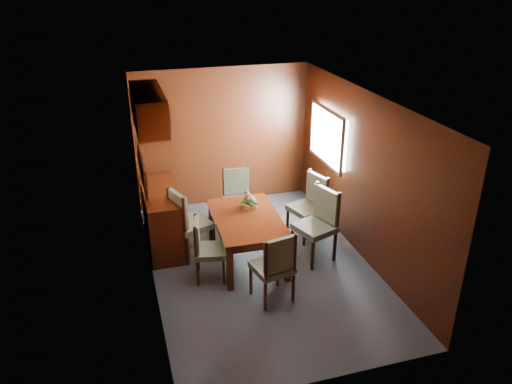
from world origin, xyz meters
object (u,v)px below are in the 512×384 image
object	(u,v)px
sideboard	(162,218)
dining_table	(247,223)
chair_head	(275,264)
chair_right_near	(319,220)
flower_centerpiece	(250,199)
chair_left_near	(205,246)

from	to	relation	value
sideboard	dining_table	distance (m)	1.37
chair_head	dining_table	bearing A→B (deg)	82.33
chair_right_near	flower_centerpiece	distance (m)	1.04
sideboard	chair_right_near	xyz separation A→B (m)	(2.12, -1.00, 0.15)
dining_table	chair_right_near	bearing A→B (deg)	-10.76
sideboard	flower_centerpiece	world-z (taller)	flower_centerpiece
dining_table	chair_head	world-z (taller)	chair_head
chair_head	flower_centerpiece	world-z (taller)	chair_head
chair_left_near	chair_right_near	distance (m)	1.67
sideboard	chair_head	world-z (taller)	chair_head
dining_table	chair_head	bearing A→B (deg)	-84.51
chair_left_near	chair_right_near	xyz separation A→B (m)	(1.67, 0.06, 0.11)
sideboard	chair_right_near	size ratio (longest dim) A/B	1.29
sideboard	flower_centerpiece	size ratio (longest dim) A/B	5.38
sideboard	chair_right_near	distance (m)	2.35
sideboard	chair_head	bearing A→B (deg)	-57.11
chair_left_near	chair_right_near	size ratio (longest dim) A/B	0.82
chair_left_near	chair_head	distance (m)	1.06
sideboard	chair_left_near	xyz separation A→B (m)	(0.45, -1.07, 0.04)
dining_table	chair_right_near	size ratio (longest dim) A/B	1.37
chair_left_near	chair_right_near	world-z (taller)	chair_right_near
flower_centerpiece	chair_left_near	bearing A→B (deg)	-143.47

